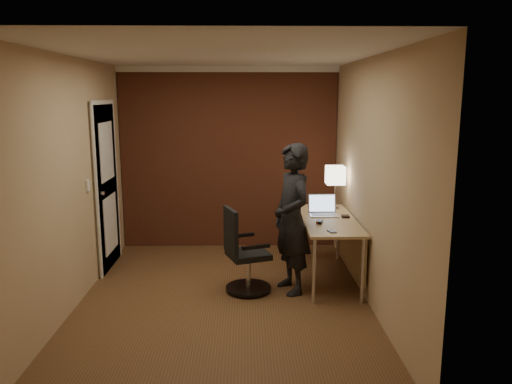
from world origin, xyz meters
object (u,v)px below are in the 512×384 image
at_px(desk, 334,229).
at_px(wallet, 345,216).
at_px(mouse, 319,222).
at_px(phone, 332,231).
at_px(laptop, 323,209).
at_px(person, 292,219).
at_px(desk_lamp, 335,176).
at_px(office_chair, 243,256).

distance_m(desk, wallet, 0.20).
bearing_deg(mouse, phone, -58.68).
relative_size(laptop, phone, 2.89).
height_order(mouse, wallet, mouse).
bearing_deg(mouse, person, -140.63).
bearing_deg(wallet, person, -148.63).
bearing_deg(laptop, phone, -91.43).
bearing_deg(laptop, desk_lamp, 56.47).
height_order(desk, person, person).
relative_size(desk, mouse, 15.00).
xyz_separation_m(wallet, person, (-0.66, -0.40, 0.07)).
height_order(desk, phone, phone).
height_order(mouse, phone, mouse).
distance_m(desk_lamp, office_chair, 1.59).
xyz_separation_m(laptop, mouse, (-0.10, -0.42, -0.05)).
height_order(desk_lamp, phone, desk_lamp).
xyz_separation_m(desk, mouse, (-0.21, -0.22, 0.14)).
bearing_deg(laptop, person, -127.32).
bearing_deg(desk_lamp, phone, -101.25).
xyz_separation_m(desk_lamp, wallet, (0.06, -0.43, -0.41)).
distance_m(mouse, wallet, 0.44).
distance_m(desk, laptop, 0.30).
height_order(desk, desk_lamp, desk_lamp).
height_order(phone, office_chair, office_chair).
bearing_deg(person, laptop, 122.73).
relative_size(desk_lamp, wallet, 4.86).
bearing_deg(office_chair, mouse, 9.56).
height_order(wallet, person, person).
xyz_separation_m(mouse, person, (-0.31, -0.12, 0.07)).
bearing_deg(office_chair, desk_lamp, 36.94).
xyz_separation_m(laptop, person, (-0.41, -0.54, 0.02)).
xyz_separation_m(desk, phone, (-0.13, -0.56, 0.13)).
relative_size(laptop, wallet, 3.02).
relative_size(wallet, person, 0.07).
height_order(desk, office_chair, office_chair).
distance_m(desk, desk_lamp, 0.73).
distance_m(wallet, person, 0.77).
xyz_separation_m(phone, office_chair, (-0.92, 0.20, -0.33)).
bearing_deg(mouse, desk, 64.72).
relative_size(laptop, mouse, 3.33).
bearing_deg(laptop, wallet, -29.94).
height_order(laptop, phone, laptop).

